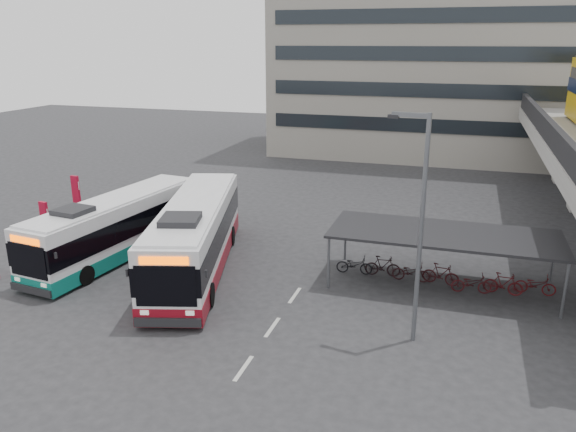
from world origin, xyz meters
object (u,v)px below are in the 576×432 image
(bus_teal, at_px, (117,227))
(lamp_post, at_px, (419,217))
(bus_main, at_px, (196,236))
(pedestrian, at_px, (164,224))

(bus_teal, xyz_separation_m, lamp_post, (15.29, -4.17, 3.26))
(lamp_post, bearing_deg, bus_main, 168.91)
(bus_main, relative_size, bus_teal, 1.11)
(bus_main, distance_m, bus_teal, 4.73)
(pedestrian, bearing_deg, lamp_post, -77.87)
(lamp_post, bearing_deg, pedestrian, 161.69)
(bus_teal, relative_size, pedestrian, 6.63)
(bus_teal, relative_size, lamp_post, 1.35)
(pedestrian, height_order, lamp_post, lamp_post)
(bus_main, distance_m, lamp_post, 11.63)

